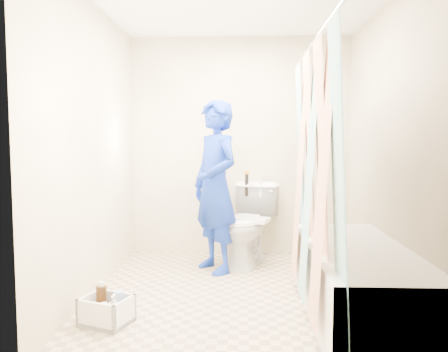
{
  "coord_description": "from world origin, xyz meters",
  "views": [
    {
      "loc": [
        0.02,
        -3.55,
        1.26
      ],
      "look_at": [
        -0.15,
        0.47,
        0.94
      ],
      "focal_mm": 35.0,
      "sensor_mm": 36.0,
      "label": 1
    }
  ],
  "objects_px": {
    "bathtub": "(356,279)",
    "toilet": "(248,224)",
    "cleaning_caddy": "(108,311)",
    "plumber": "(215,186)"
  },
  "relations": [
    {
      "from": "bathtub",
      "to": "toilet",
      "type": "relative_size",
      "value": 2.12
    },
    {
      "from": "toilet",
      "to": "cleaning_caddy",
      "type": "bearing_deg",
      "value": -102.5
    },
    {
      "from": "bathtub",
      "to": "plumber",
      "type": "xyz_separation_m",
      "value": [
        -1.09,
        1.04,
        0.56
      ]
    },
    {
      "from": "plumber",
      "to": "cleaning_caddy",
      "type": "distance_m",
      "value": 1.62
    },
    {
      "from": "toilet",
      "to": "plumber",
      "type": "bearing_deg",
      "value": -120.34
    },
    {
      "from": "cleaning_caddy",
      "to": "bathtub",
      "type": "bearing_deg",
      "value": 27.81
    },
    {
      "from": "plumber",
      "to": "cleaning_caddy",
      "type": "bearing_deg",
      "value": -62.78
    },
    {
      "from": "bathtub",
      "to": "cleaning_caddy",
      "type": "relative_size",
      "value": 4.54
    },
    {
      "from": "toilet",
      "to": "plumber",
      "type": "relative_size",
      "value": 0.5
    },
    {
      "from": "bathtub",
      "to": "cleaning_caddy",
      "type": "height_order",
      "value": "bathtub"
    }
  ]
}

